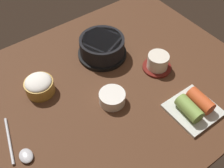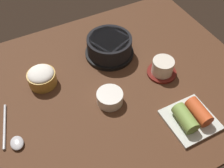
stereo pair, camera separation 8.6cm
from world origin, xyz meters
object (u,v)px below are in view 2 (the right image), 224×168
(stone_pot, at_px, (109,46))
(kimchi_plate, at_px, (191,117))
(tea_cup_with_saucer, at_px, (162,68))
(spoon, at_px, (13,137))
(banchan_cup_center, at_px, (110,97))
(rice_bowl, at_px, (42,77))

(stone_pot, distance_m, kimchi_plate, 0.38)
(tea_cup_with_saucer, height_order, spoon, tea_cup_with_saucer)
(tea_cup_with_saucer, height_order, banchan_cup_center, tea_cup_with_saucer)
(rice_bowl, relative_size, banchan_cup_center, 1.12)
(tea_cup_with_saucer, distance_m, banchan_cup_center, 0.21)
(kimchi_plate, height_order, spoon, kimchi_plate)
(spoon, bearing_deg, tea_cup_with_saucer, 1.94)
(rice_bowl, bearing_deg, spoon, -131.17)
(spoon, bearing_deg, kimchi_plate, -20.71)
(stone_pot, height_order, spoon, stone_pot)
(stone_pot, height_order, tea_cup_with_saucer, stone_pot)
(tea_cup_with_saucer, bearing_deg, spoon, -178.06)
(tea_cup_with_saucer, bearing_deg, rice_bowl, 159.08)
(stone_pot, relative_size, banchan_cup_center, 2.14)
(stone_pot, distance_m, tea_cup_with_saucer, 0.20)
(banchan_cup_center, relative_size, spoon, 0.47)
(banchan_cup_center, xyz_separation_m, kimchi_plate, (0.18, -0.17, 0.00))
(spoon, bearing_deg, rice_bowl, 48.83)
(banchan_cup_center, height_order, kimchi_plate, kimchi_plate)
(stone_pot, bearing_deg, rice_bowl, -174.67)
(rice_bowl, height_order, kimchi_plate, rice_bowl)
(rice_bowl, bearing_deg, kimchi_plate, -45.13)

